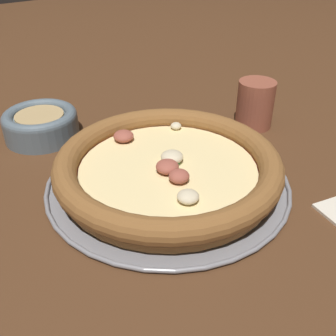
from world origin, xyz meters
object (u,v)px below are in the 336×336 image
Objects in this scene: pizza_tray at (168,181)px; pizza at (168,166)px; drinking_cup at (255,104)px; bowl_near at (41,123)px.

pizza is (-0.00, -0.00, 0.03)m from pizza_tray.
pizza is 0.24m from drinking_cup.
pizza_tray is 0.03m from pizza.
pizza_tray is at bearing 27.95° from pizza.
pizza_tray is 0.24m from drinking_cup.
drinking_cup is at bearing 60.54° from bowl_near.
bowl_near is (-0.24, -0.09, -0.00)m from pizza.
pizza_tray is 4.11× the size of drinking_cup.
bowl_near is at bearing -119.46° from drinking_cup.
drinking_cup is at bearing 103.87° from pizza_tray.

